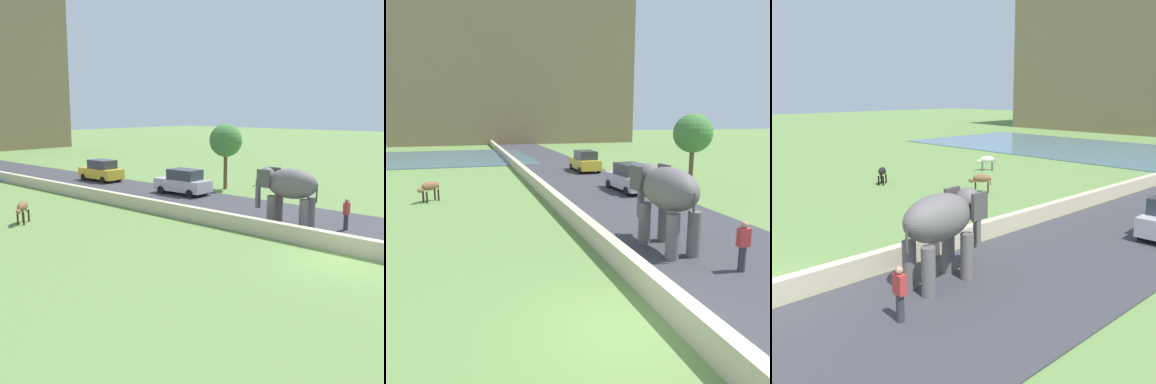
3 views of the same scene
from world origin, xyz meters
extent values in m
plane|color=#608442|center=(0.00, 0.00, 0.00)|extent=(220.00, 220.00, 0.00)
cube|color=#38383D|center=(5.00, 20.00, 0.03)|extent=(7.00, 120.00, 0.06)
cube|color=beige|center=(1.20, 18.00, 0.38)|extent=(0.40, 110.00, 0.76)
ellipsoid|color=#605B5B|center=(3.42, 4.27, 2.24)|extent=(1.62, 2.81, 1.50)
cylinder|color=#605B5B|center=(2.93, 5.11, 0.80)|extent=(0.44, 0.44, 1.60)
cylinder|color=#605B5B|center=(3.77, 5.18, 0.80)|extent=(0.44, 0.44, 1.60)
cylinder|color=#605B5B|center=(3.08, 3.36, 0.80)|extent=(0.44, 0.44, 1.60)
cylinder|color=#605B5B|center=(3.92, 3.43, 0.80)|extent=(0.44, 0.44, 1.60)
ellipsoid|color=#605B5B|center=(3.30, 5.68, 2.42)|extent=(1.07, 0.98, 1.10)
cube|color=#484444|center=(2.72, 5.50, 2.46)|extent=(0.18, 0.71, 0.90)
cube|color=#484444|center=(3.91, 5.60, 2.46)|extent=(0.18, 0.71, 0.90)
cylinder|color=#605B5B|center=(3.26, 6.15, 1.54)|extent=(0.28, 0.28, 1.50)
cone|color=silver|center=(3.05, 6.07, 1.99)|extent=(0.17, 0.57, 0.17)
cone|color=silver|center=(3.49, 6.10, 1.99)|extent=(0.17, 0.57, 0.17)
cylinder|color=#484444|center=(3.54, 2.95, 1.89)|extent=(0.08, 0.08, 0.90)
cylinder|color=#33333D|center=(4.60, 1.88, 0.42)|extent=(0.22, 0.22, 0.85)
cube|color=#B73333|center=(4.60, 1.88, 1.13)|extent=(0.36, 0.22, 0.56)
sphere|color=tan|center=(4.60, 1.88, 1.52)|extent=(0.22, 0.22, 0.22)
cube|color=gold|center=(6.58, 23.93, 0.70)|extent=(1.70, 4.00, 0.80)
cube|color=#2D333D|center=(6.58, 23.73, 1.45)|extent=(1.45, 2.20, 0.70)
cylinder|color=black|center=(5.77, 25.23, 0.30)|extent=(0.18, 0.60, 0.60)
cylinder|color=black|center=(7.38, 25.23, 0.30)|extent=(0.18, 0.60, 0.60)
cylinder|color=black|center=(5.77, 22.63, 0.30)|extent=(0.18, 0.60, 0.60)
cylinder|color=black|center=(7.38, 22.63, 0.30)|extent=(0.18, 0.60, 0.60)
cube|color=#B7B7BC|center=(6.58, 14.67, 0.70)|extent=(1.88, 4.07, 0.80)
cube|color=#2D333D|center=(6.58, 14.47, 1.45)|extent=(1.54, 2.26, 0.70)
cylinder|color=black|center=(5.71, 15.93, 0.30)|extent=(0.21, 0.61, 0.60)
cylinder|color=black|center=(7.32, 16.01, 0.30)|extent=(0.21, 0.61, 0.60)
cylinder|color=black|center=(5.83, 13.34, 0.30)|extent=(0.21, 0.61, 0.60)
cylinder|color=black|center=(7.44, 13.41, 0.30)|extent=(0.21, 0.61, 0.60)
ellipsoid|color=brown|center=(-5.14, 15.14, 0.90)|extent=(1.11, 1.07, 0.50)
cylinder|color=#302014|center=(-5.33, 14.77, 0.33)|extent=(0.10, 0.10, 0.65)
cylinder|color=#302014|center=(-5.53, 15.00, 0.33)|extent=(0.10, 0.10, 0.65)
cylinder|color=#302014|center=(-4.76, 15.29, 0.33)|extent=(0.10, 0.10, 0.65)
cylinder|color=#302014|center=(-4.96, 15.51, 0.33)|extent=(0.10, 0.10, 0.65)
ellipsoid|color=brown|center=(-5.61, 14.72, 0.75)|extent=(0.46, 0.45, 0.26)
cone|color=beige|center=(-5.55, 14.65, 0.92)|extent=(0.04, 0.04, 0.12)
cone|color=beige|center=(-5.67, 14.78, 0.92)|extent=(0.04, 0.04, 0.12)
cylinder|color=#302014|center=(-4.74, 15.50, 0.70)|extent=(0.04, 0.04, 0.45)
cylinder|color=brown|center=(10.47, 13.94, 1.39)|extent=(0.28, 0.28, 2.78)
sphere|color=#427A38|center=(10.47, 13.94, 3.63)|extent=(2.43, 2.43, 2.43)
camera|label=1|loc=(-17.14, -7.54, 5.90)|focal=44.16mm
camera|label=2|loc=(-3.32, -7.36, 4.71)|focal=36.32mm
camera|label=3|loc=(13.86, -4.69, 6.08)|focal=42.97mm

